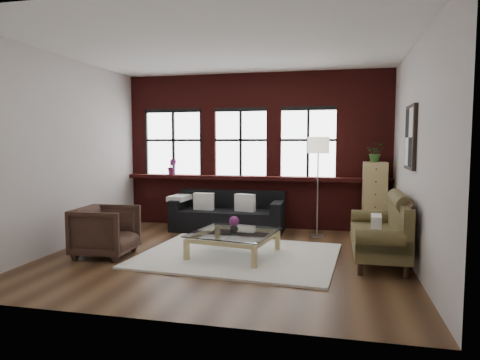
% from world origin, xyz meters
% --- Properties ---
extents(floor, '(5.50, 5.50, 0.00)m').
position_xyz_m(floor, '(0.00, 0.00, 0.00)').
color(floor, '#432A18').
rests_on(floor, ground).
extents(ceiling, '(5.50, 5.50, 0.00)m').
position_xyz_m(ceiling, '(0.00, 0.00, 3.20)').
color(ceiling, white).
rests_on(ceiling, ground).
extents(wall_back, '(5.50, 0.00, 5.50)m').
position_xyz_m(wall_back, '(0.00, 2.50, 1.60)').
color(wall_back, beige).
rests_on(wall_back, ground).
extents(wall_front, '(5.50, 0.00, 5.50)m').
position_xyz_m(wall_front, '(0.00, -2.50, 1.60)').
color(wall_front, beige).
rests_on(wall_front, ground).
extents(wall_left, '(0.00, 5.00, 5.00)m').
position_xyz_m(wall_left, '(-2.75, 0.00, 1.60)').
color(wall_left, beige).
rests_on(wall_left, ground).
extents(wall_right, '(0.00, 5.00, 5.00)m').
position_xyz_m(wall_right, '(2.75, 0.00, 1.60)').
color(wall_right, beige).
rests_on(wall_right, ground).
extents(brick_backwall, '(5.50, 0.12, 3.20)m').
position_xyz_m(brick_backwall, '(0.00, 2.44, 1.60)').
color(brick_backwall, '#4D1412').
rests_on(brick_backwall, floor).
extents(sill_ledge, '(5.50, 0.30, 0.08)m').
position_xyz_m(sill_ledge, '(0.00, 2.35, 1.04)').
color(sill_ledge, '#4D1412').
rests_on(sill_ledge, brick_backwall).
extents(window_left, '(1.38, 0.10, 1.50)m').
position_xyz_m(window_left, '(-1.80, 2.45, 1.75)').
color(window_left, black).
rests_on(window_left, brick_backwall).
extents(window_mid, '(1.38, 0.10, 1.50)m').
position_xyz_m(window_mid, '(-0.30, 2.45, 1.75)').
color(window_mid, black).
rests_on(window_mid, brick_backwall).
extents(window_right, '(1.38, 0.10, 1.50)m').
position_xyz_m(window_right, '(1.10, 2.45, 1.75)').
color(window_right, black).
rests_on(window_right, brick_backwall).
extents(wall_poster, '(0.05, 0.74, 0.94)m').
position_xyz_m(wall_poster, '(2.72, 0.30, 1.85)').
color(wall_poster, black).
rests_on(wall_poster, wall_right).
extents(shag_rug, '(3.15, 2.57, 0.03)m').
position_xyz_m(shag_rug, '(0.20, 0.04, 0.02)').
color(shag_rug, silver).
rests_on(shag_rug, floor).
extents(dark_sofa, '(2.23, 0.90, 0.81)m').
position_xyz_m(dark_sofa, '(-0.44, 1.90, 0.40)').
color(dark_sofa, black).
rests_on(dark_sofa, floor).
extents(pillow_a, '(0.40, 0.15, 0.34)m').
position_xyz_m(pillow_a, '(-0.92, 1.80, 0.59)').
color(pillow_a, white).
rests_on(pillow_a, dark_sofa).
extents(pillow_b, '(0.42, 0.21, 0.34)m').
position_xyz_m(pillow_b, '(-0.07, 1.80, 0.59)').
color(pillow_b, white).
rests_on(pillow_b, dark_sofa).
extents(vintage_settee, '(0.84, 1.89, 1.01)m').
position_xyz_m(vintage_settee, '(2.30, 0.29, 0.50)').
color(vintage_settee, brown).
rests_on(vintage_settee, floor).
extents(pillow_settee, '(0.17, 0.39, 0.34)m').
position_xyz_m(pillow_settee, '(2.22, -0.29, 0.61)').
color(pillow_settee, white).
rests_on(pillow_settee, vintage_settee).
extents(armchair, '(0.90, 0.88, 0.79)m').
position_xyz_m(armchair, '(-1.83, -0.39, 0.39)').
color(armchair, '#322119').
rests_on(armchair, floor).
extents(coffee_table, '(1.39, 1.39, 0.40)m').
position_xyz_m(coffee_table, '(0.14, 0.01, 0.19)').
color(coffee_table, tan).
rests_on(coffee_table, shag_rug).
extents(vase, '(0.16, 0.16, 0.14)m').
position_xyz_m(vase, '(0.14, 0.01, 0.46)').
color(vase, '#B2B2B2').
rests_on(vase, coffee_table).
extents(flowers, '(0.16, 0.16, 0.16)m').
position_xyz_m(flowers, '(0.14, 0.01, 0.56)').
color(flowers, '#6C255B').
rests_on(flowers, vase).
extents(drawer_chest, '(0.43, 0.43, 1.41)m').
position_xyz_m(drawer_chest, '(2.38, 2.06, 0.70)').
color(drawer_chest, tan).
rests_on(drawer_chest, floor).
extents(potted_plant_top, '(0.36, 0.32, 0.35)m').
position_xyz_m(potted_plant_top, '(2.38, 2.06, 1.59)').
color(potted_plant_top, '#2D5923').
rests_on(potted_plant_top, drawer_chest).
extents(floor_lamp, '(0.40, 0.40, 2.03)m').
position_xyz_m(floor_lamp, '(1.34, 1.74, 1.01)').
color(floor_lamp, '#A5A5A8').
rests_on(floor_lamp, floor).
extents(sill_plant, '(0.22, 0.19, 0.35)m').
position_xyz_m(sill_plant, '(-1.80, 2.32, 1.25)').
color(sill_plant, '#6C255B').
rests_on(sill_plant, sill_ledge).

